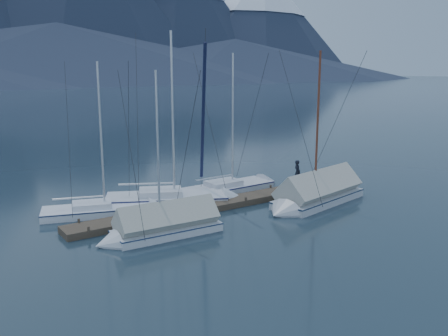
{
  "coord_description": "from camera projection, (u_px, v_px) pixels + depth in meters",
  "views": [
    {
      "loc": [
        -14.57,
        -19.18,
        7.55
      ],
      "look_at": [
        0.0,
        2.0,
        2.2
      ],
      "focal_mm": 38.0,
      "sensor_mm": 36.0,
      "label": 1
    }
  ],
  "objects": [
    {
      "name": "dock",
      "position": [
        224.0,
        204.0,
        26.69
      ],
      "size": [
        18.0,
        1.5,
        0.54
      ],
      "color": "#382D23",
      "rests_on": "ground"
    },
    {
      "name": "mooring_posts",
      "position": [
        217.0,
        202.0,
        26.36
      ],
      "size": [
        15.12,
        1.52,
        0.35
      ],
      "color": "#382D23",
      "rests_on": "ground"
    },
    {
      "name": "sailboat_covered_far",
      "position": [
        158.0,
        228.0,
        21.77
      ],
      "size": [
        5.99,
        2.52,
        8.29
      ],
      "color": "silver",
      "rests_on": "ground"
    },
    {
      "name": "ground",
      "position": [
        245.0,
        215.0,
        25.1
      ],
      "size": [
        1000.0,
        1000.0,
        0.0
      ],
      "primitive_type": "plane",
      "color": "black",
      "rests_on": "ground"
    },
    {
      "name": "sailboat_covered_near",
      "position": [
        313.0,
        196.0,
        26.95
      ],
      "size": [
        7.61,
        3.63,
        9.51
      ],
      "color": "silver",
      "rests_on": "ground"
    },
    {
      "name": "sailboat_open_left",
      "position": [
        114.0,
        210.0,
        25.39
      ],
      "size": [
        6.87,
        3.85,
        8.76
      ],
      "color": "silver",
      "rests_on": "ground"
    },
    {
      "name": "sailboat_open_mid",
      "position": [
        184.0,
        199.0,
        27.39
      ],
      "size": [
        8.16,
        5.57,
        10.57
      ],
      "color": "silver",
      "rests_on": "ground"
    },
    {
      "name": "person",
      "position": [
        297.0,
        172.0,
        30.17
      ],
      "size": [
        0.53,
        0.66,
        1.58
      ],
      "primitive_type": "imported",
      "rotation": [
        0.0,
        0.0,
        1.26
      ],
      "color": "black",
      "rests_on": "dock"
    },
    {
      "name": "sailboat_open_right",
      "position": [
        239.0,
        187.0,
        30.36
      ],
      "size": [
        7.15,
        3.05,
        9.39
      ],
      "color": "silver",
      "rests_on": "ground"
    }
  ]
}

